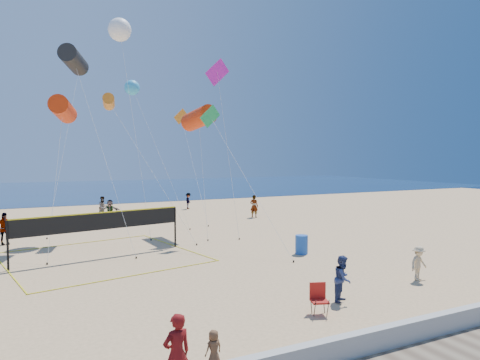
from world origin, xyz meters
name	(u,v)px	position (x,y,z in m)	size (l,w,h in m)	color
ground	(251,325)	(0.00, 0.00, 0.00)	(120.00, 120.00, 0.00)	tan
ocean	(72,189)	(0.00, 62.00, 0.01)	(140.00, 50.00, 0.03)	navy
seawall	(308,356)	(0.00, -3.00, 0.30)	(32.00, 0.30, 0.60)	#ACACA8
woman	(177,354)	(-3.23, -2.70, 0.89)	(0.65, 0.43, 1.79)	maroon
toddler	(214,349)	(-2.50, -3.02, 1.00)	(0.39, 0.26, 0.81)	brown
bystander_a	(343,278)	(3.95, 0.48, 0.83)	(0.80, 0.63, 1.65)	navy
bystander_b	(419,263)	(8.55, 1.18, 0.72)	(0.93, 0.53, 1.44)	tan
far_person_0	(4,229)	(-7.45, 17.14, 0.96)	(1.12, 0.47, 1.91)	gray
far_person_1	(110,210)	(-0.26, 24.20, 0.87)	(1.61, 0.51, 1.73)	gray
far_person_2	(254,206)	(11.22, 20.86, 0.97)	(0.70, 0.46, 1.93)	gray
far_person_3	(103,207)	(-0.52, 26.11, 0.93)	(0.90, 0.70, 1.85)	gray
far_person_4	(188,201)	(8.14, 29.05, 0.81)	(1.05, 0.60, 1.62)	gray
camp_chair	(319,297)	(2.44, -0.12, 0.57)	(0.68, 0.79, 1.12)	#A51812
trash_barrel	(302,245)	(6.93, 7.43, 0.50)	(0.67, 0.67, 1.00)	#1A4CAD
volleyball_net	(101,226)	(-2.78, 11.32, 1.60)	(10.29, 10.17, 2.35)	black
kite_0	(63,109)	(-4.22, 15.23, 7.90)	(2.06, 5.80, 8.62)	red
kite_1	(74,60)	(-3.65, 14.54, 10.61)	(3.39, 5.69, 11.29)	black
kite_2	(109,102)	(-1.31, 17.38, 8.74)	(4.56, 6.38, 9.24)	orange
kite_4	(215,124)	(4.22, 12.88, 7.17)	(2.17, 7.54, 8.44)	green
kite_5	(218,79)	(5.62, 15.57, 10.46)	(1.92, 3.47, 11.90)	#CC1DB6
kite_6	(120,30)	(-0.13, 19.63, 14.07)	(2.05, 6.10, 14.88)	white
kite_7	(132,88)	(1.65, 24.16, 10.85)	(3.29, 7.66, 11.47)	#31A6E2
kite_8	(80,67)	(-2.18, 26.03, 12.56)	(3.75, 9.17, 13.10)	green
kite_9	(182,123)	(6.99, 27.30, 8.43)	(2.04, 10.20, 9.85)	orange
kite_10	(199,118)	(4.54, 16.49, 7.85)	(1.70, 5.20, 8.69)	red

